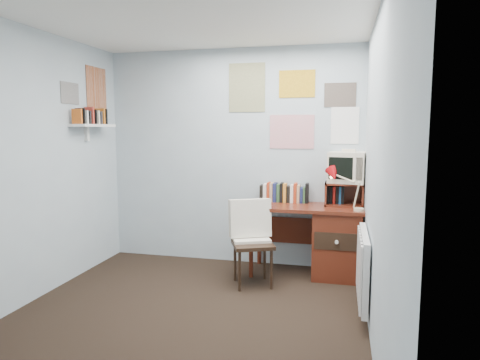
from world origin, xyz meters
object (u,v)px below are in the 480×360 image
at_px(desk, 331,239).
at_px(tv_riser, 344,194).
at_px(crt_tv, 348,166).
at_px(wall_shelf, 93,125).
at_px(desk_chair, 253,245).
at_px(radiator, 363,267).
at_px(desk_lamp, 360,192).

xyz_separation_m(desk, tv_riser, (0.12, 0.11, 0.48)).
bearing_deg(desk, crt_tv, 39.88).
bearing_deg(wall_shelf, desk_chair, -2.50).
height_order(crt_tv, radiator, crt_tv).
height_order(desk_lamp, radiator, desk_lamp).
height_order(desk_chair, tv_riser, tv_riser).
height_order(radiator, wall_shelf, wall_shelf).
relative_size(desk, radiator, 1.50).
xyz_separation_m(desk_lamp, tv_riser, (-0.15, 0.28, -0.07)).
bearing_deg(desk_chair, tv_riser, 9.93).
bearing_deg(desk, radiator, -72.76).
xyz_separation_m(desk, radiator, (0.29, -0.93, 0.01)).
relative_size(crt_tv, radiator, 0.48).
distance_m(desk_lamp, radiator, 0.92).
relative_size(desk_lamp, radiator, 0.48).
distance_m(desk_chair, radiator, 1.16).
xyz_separation_m(tv_riser, wall_shelf, (-2.69, -0.49, 0.74)).
distance_m(crt_tv, radiator, 1.32).
bearing_deg(wall_shelf, crt_tv, 10.59).
relative_size(desk_chair, tv_riser, 2.10).
bearing_deg(tv_riser, wall_shelf, -169.68).
height_order(desk, desk_chair, desk_chair).
bearing_deg(desk_lamp, crt_tv, 117.66).
bearing_deg(radiator, crt_tv, 97.13).
bearing_deg(radiator, wall_shelf, 169.11).
bearing_deg(crt_tv, wall_shelf, -157.60).
height_order(desk_lamp, crt_tv, crt_tv).
distance_m(desk_chair, crt_tv, 1.34).
xyz_separation_m(tv_riser, radiator, (0.17, -1.04, -0.47)).
bearing_deg(tv_riser, crt_tv, 28.08).
distance_m(crt_tv, wall_shelf, 2.81).
bearing_deg(desk, wall_shelf, -171.60).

